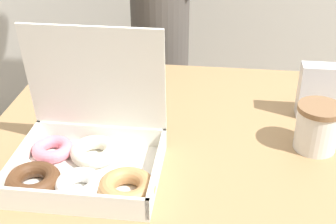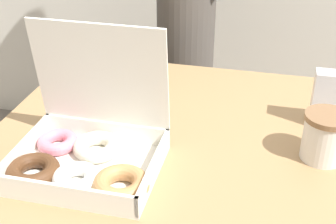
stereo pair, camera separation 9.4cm
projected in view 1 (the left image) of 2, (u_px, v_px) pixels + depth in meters
donut_box at (84, 157)px, 0.96m from camera, size 0.33×0.26×0.29m
coffee_cup at (317, 127)px, 1.04m from camera, size 0.10×0.10×0.11m
napkin_holder at (324, 91)px, 1.16m from camera, size 0.12×0.05×0.14m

